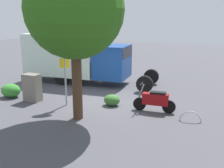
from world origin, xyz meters
name	(u,v)px	position (x,y,z in m)	size (l,w,h in m)	color
ground_plane	(105,102)	(0.00, 0.00, 0.00)	(60.00, 60.00, 0.00)	#47464D
box_truck_near	(77,56)	(3.06, -3.11, 1.63)	(8.11, 2.30, 2.95)	black
motorcycle	(155,100)	(-2.48, 0.54, 0.52)	(1.81, 0.55, 1.20)	black
stop_sign	(65,62)	(1.51, 1.05, 1.98)	(0.71, 0.33, 2.98)	#9E9EA3
street_tree	(74,10)	(0.26, 2.31, 4.18)	(3.65, 3.65, 6.03)	#47301E
utility_cabinet	(32,88)	(3.34, 1.04, 0.66)	(0.79, 0.51, 1.32)	slate
bike_rack_hoop	(190,121)	(-3.98, 1.15, 0.00)	(0.85, 0.85, 0.05)	#B7B7BC
shrub_near_sign	(11,90)	(4.75, 0.90, 0.34)	(1.00, 0.82, 0.68)	#368730
shrub_mid_verge	(112,100)	(-0.48, 0.40, 0.25)	(0.75, 0.61, 0.51)	#376B2D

